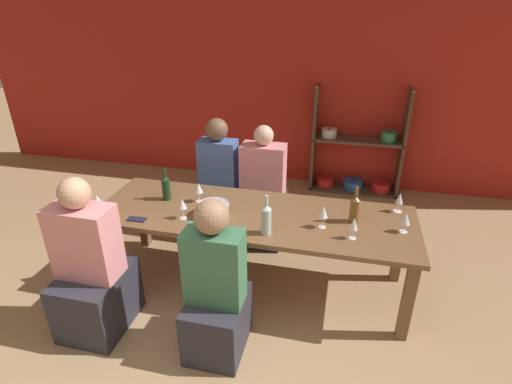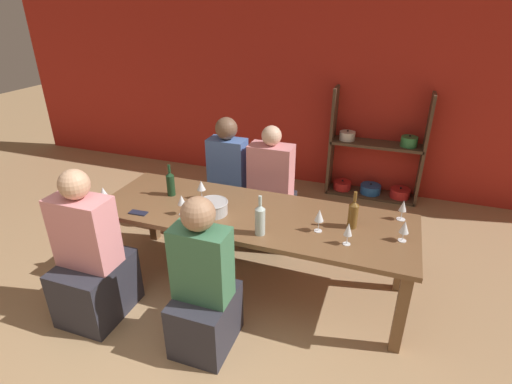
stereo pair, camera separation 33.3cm
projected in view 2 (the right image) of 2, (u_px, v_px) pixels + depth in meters
name	position (u px, v px, depth m)	size (l,w,h in m)	color
wall_back_red	(304.00, 83.00, 5.12)	(8.80, 0.06, 2.70)	red
shelf_unit	(375.00, 163.00, 5.04)	(1.14, 0.30, 1.37)	#4C3828
dining_table	(252.00, 221.00, 3.34)	(2.65, 0.88, 0.72)	brown
mixing_bowl	(213.00, 207.00, 3.28)	(0.26, 0.26, 0.11)	#B7BABC
wine_bottle_green	(260.00, 219.00, 2.97)	(0.08, 0.08, 0.32)	#B2C6C1
wine_bottle_dark	(353.00, 214.00, 3.06)	(0.08, 0.08, 0.31)	brown
wine_bottle_amber	(171.00, 183.00, 3.57)	(0.07, 0.07, 0.29)	#19381E
wine_glass_empty_a	(182.00, 201.00, 3.24)	(0.07, 0.07, 0.18)	white
wine_glass_red_a	(319.00, 216.00, 3.00)	(0.07, 0.07, 0.19)	white
wine_glass_empty_b	(348.00, 230.00, 2.84)	(0.06, 0.06, 0.17)	white
wine_glass_red_b	(403.00, 207.00, 3.17)	(0.07, 0.07, 0.17)	white
wine_glass_red_c	(404.00, 228.00, 2.89)	(0.07, 0.07, 0.16)	white
wine_glass_empty_c	(103.00, 192.00, 3.41)	(0.07, 0.07, 0.16)	white
wine_glass_red_d	(201.00, 186.00, 3.50)	(0.08, 0.08, 0.17)	white
cell_phone	(138.00, 213.00, 3.31)	(0.15, 0.08, 0.01)	#1E2338
person_near_a	(204.00, 294.00, 2.81)	(0.40, 0.49, 1.21)	#2D2D38
person_far_a	(270.00, 201.00, 4.12)	(0.43, 0.54, 1.24)	#2D2D38
person_near_b	(92.00, 265.00, 3.10)	(0.45, 0.57, 1.26)	#2D2D38
person_far_b	(228.00, 191.00, 4.26)	(0.39, 0.48, 1.28)	#2D2D38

